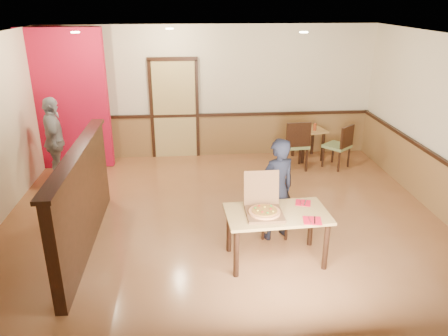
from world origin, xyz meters
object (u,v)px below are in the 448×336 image
object	(u,v)px
passerby	(55,141)
pizza_box	(264,209)
side_chair_right	(340,145)
side_table	(308,136)
diner	(277,190)
condiment	(315,127)
diner_chair	(274,205)
main_table	(277,220)
side_chair_left	(295,143)

from	to	relation	value
passerby	pizza_box	xyz separation A→B (m)	(3.40, -2.94, -0.05)
side_chair_right	side_table	size ratio (longest dim) A/B	1.24
diner	condiment	distance (m)	3.43
diner_chair	pizza_box	distance (m)	0.87
side_chair_right	diner	size ratio (longest dim) A/B	0.60
main_table	passerby	xyz separation A→B (m)	(-3.58, 2.93, 0.22)
passerby	condiment	size ratio (longest dim) A/B	10.35
side_table	diner	bearing A→B (deg)	-112.64
diner	side_table	bearing A→B (deg)	-134.75
diner	passerby	size ratio (longest dim) A/B	0.93
diner	condiment	size ratio (longest dim) A/B	9.58
passerby	diner	bearing A→B (deg)	-138.56
diner	side_chair_right	bearing A→B (deg)	-147.08
main_table	side_table	world-z (taller)	main_table
side_chair_left	diner_chair	bearing A→B (deg)	65.57
passerby	pizza_box	world-z (taller)	passerby
side_chair_left	side_table	distance (m)	0.77
diner_chair	passerby	distance (m)	4.32
main_table	condiment	world-z (taller)	condiment
diner	condiment	world-z (taller)	diner
side_chair_left	side_table	world-z (taller)	side_chair_left
diner_chair	condiment	xyz separation A→B (m)	(1.43, 2.97, 0.30)
diner_chair	pizza_box	size ratio (longest dim) A/B	1.49
side_chair_left	condiment	distance (m)	0.75
pizza_box	side_chair_right	bearing A→B (deg)	56.50
diner_chair	passerby	world-z (taller)	passerby
side_chair_right	condiment	distance (m)	0.68
side_table	condiment	size ratio (longest dim) A/B	4.67
main_table	side_chair_right	xyz separation A→B (m)	(1.96, 3.23, -0.10)
condiment	diner	bearing A→B (deg)	-114.77
main_table	condiment	bearing A→B (deg)	64.08
passerby	diner_chair	bearing A→B (deg)	-136.95
main_table	side_chair_left	distance (m)	3.37
side_chair_left	passerby	xyz separation A→B (m)	(-4.60, -0.28, 0.26)
diner	pizza_box	xyz separation A→B (m)	(-0.29, -0.61, 0.01)
main_table	side_chair_right	world-z (taller)	side_chair_right
diner	pizza_box	size ratio (longest dim) A/B	2.78
side_chair_left	condiment	bearing A→B (deg)	-140.88
main_table	side_chair_right	bearing A→B (deg)	55.55
condiment	side_table	bearing A→B (deg)	124.28
main_table	condiment	size ratio (longest dim) A/B	8.59
main_table	side_chair_left	bearing A→B (deg)	69.09
side_chair_right	diner	bearing A→B (deg)	15.03
side_chair_left	pizza_box	world-z (taller)	pizza_box
diner_chair	diner	size ratio (longest dim) A/B	0.54
pizza_box	main_table	bearing A→B (deg)	2.88
diner_chair	condiment	bearing A→B (deg)	71.27
side_chair_right	side_chair_left	bearing A→B (deg)	-38.50
side_chair_left	condiment	world-z (taller)	side_chair_left
side_chair_right	condiment	bearing A→B (deg)	-89.42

